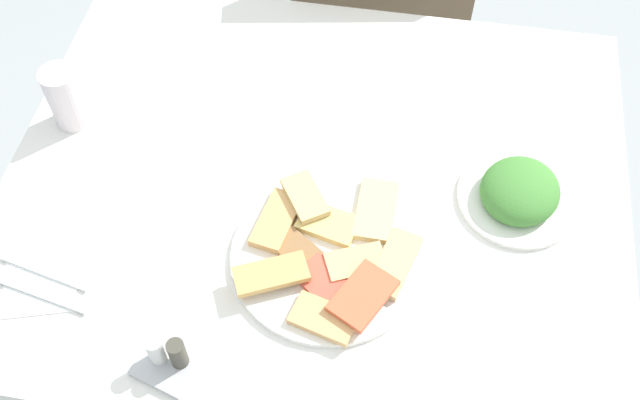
{
  "coord_description": "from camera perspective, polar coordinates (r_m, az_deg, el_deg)",
  "views": [
    {
      "loc": [
        0.14,
        -0.77,
        1.78
      ],
      "look_at": [
        0.02,
        -0.06,
        0.76
      ],
      "focal_mm": 42.09,
      "sensor_mm": 36.0,
      "label": 1
    }
  ],
  "objects": [
    {
      "name": "paper_napkin",
      "position": [
        1.28,
        -20.45,
        -5.91
      ],
      "size": [
        0.14,
        0.14,
        0.0
      ],
      "primitive_type": "cube",
      "rotation": [
        0.0,
        0.0,
        0.29
      ],
      "color": "white",
      "rests_on": "dining_table"
    },
    {
      "name": "soda_can",
      "position": [
        1.43,
        -18.75,
        7.4
      ],
      "size": [
        0.08,
        0.08,
        0.12
      ],
      "primitive_type": "cylinder",
      "rotation": [
        0.0,
        0.0,
        4.5
      ],
      "color": "silver",
      "rests_on": "dining_table"
    },
    {
      "name": "dining_chair",
      "position": [
        1.91,
        4.15,
        12.8
      ],
      "size": [
        0.49,
        0.49,
        0.9
      ],
      "color": "brown",
      "rests_on": "ground_plane"
    },
    {
      "name": "fork",
      "position": [
        1.27,
        -20.79,
        -6.51
      ],
      "size": [
        0.18,
        0.05,
        0.0
      ],
      "primitive_type": "cube",
      "rotation": [
        0.0,
        0.0,
        -0.19
      ],
      "color": "silver",
      "rests_on": "paper_napkin"
    },
    {
      "name": "salad_plate_greens",
      "position": [
        1.31,
        14.89,
        0.55
      ],
      "size": [
        0.2,
        0.2,
        0.07
      ],
      "color": "white",
      "rests_on": "dining_table"
    },
    {
      "name": "condiment_caddy",
      "position": [
        1.14,
        -11.4,
        -11.63
      ],
      "size": [
        0.11,
        0.11,
        0.07
      ],
      "color": "#B2B2B7",
      "rests_on": "dining_table"
    },
    {
      "name": "spoon",
      "position": [
        1.28,
        -20.21,
        -5.14
      ],
      "size": [
        0.16,
        0.05,
        0.0
      ],
      "primitive_type": "cube",
      "rotation": [
        0.0,
        0.0,
        -0.21
      ],
      "color": "silver",
      "rests_on": "paper_napkin"
    },
    {
      "name": "dining_table",
      "position": [
        1.37,
        -0.39,
        -0.47
      ],
      "size": [
        1.08,
        0.92,
        0.73
      ],
      "color": "white",
      "rests_on": "ground_plane"
    },
    {
      "name": "pide_platter",
      "position": [
        1.21,
        0.77,
        -4.15
      ],
      "size": [
        0.32,
        0.32,
        0.04
      ],
      "color": "white",
      "rests_on": "dining_table"
    },
    {
      "name": "ground_plane",
      "position": [
        1.95,
        -0.28,
        -11.5
      ],
      "size": [
        6.0,
        6.0,
        0.0
      ],
      "primitive_type": "plane",
      "color": "#A4A7A9"
    }
  ]
}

